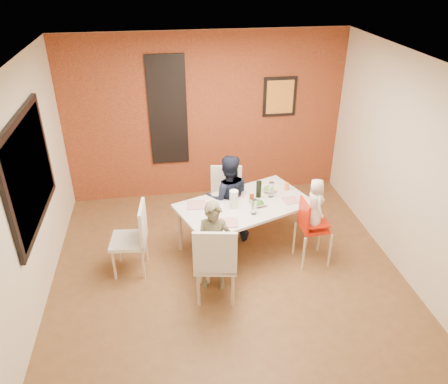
{
  "coord_description": "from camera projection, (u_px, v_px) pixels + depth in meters",
  "views": [
    {
      "loc": [
        -0.73,
        -4.44,
        3.72
      ],
      "look_at": [
        0.0,
        0.3,
        1.05
      ],
      "focal_mm": 35.0,
      "sensor_mm": 36.0,
      "label": 1
    }
  ],
  "objects": [
    {
      "name": "wall_left",
      "position": [
        26.0,
        196.0,
        4.79
      ],
      "size": [
        0.02,
        4.5,
        2.7
      ],
      "primitive_type": "cube",
      "color": "#EDE3C4",
      "rests_on": "ground"
    },
    {
      "name": "condiment_green",
      "position": [
        257.0,
        193.0,
        5.99
      ],
      "size": [
        0.03,
        0.03,
        0.13
      ],
      "primitive_type": "cylinder",
      "color": "#2F6B23",
      "rests_on": "dining_table"
    },
    {
      "name": "plate_far_mid",
      "position": [
        234.0,
        194.0,
        6.1
      ],
      "size": [
        0.25,
        0.25,
        0.01
      ],
      "primitive_type": "cube",
      "rotation": [
        0.0,
        0.0,
        0.02
      ],
      "color": "white",
      "rests_on": "dining_table"
    },
    {
      "name": "brick_accent_wall",
      "position": [
        206.0,
        118.0,
        7.01
      ],
      "size": [
        4.5,
        0.02,
        2.7
      ],
      "primitive_type": "cube",
      "color": "maroon",
      "rests_on": "ground"
    },
    {
      "name": "chair_near",
      "position": [
        216.0,
        260.0,
        5.02
      ],
      "size": [
        0.57,
        0.57,
        1.06
      ],
      "rotation": [
        0.0,
        0.0,
        2.98
      ],
      "color": "beige",
      "rests_on": "ground"
    },
    {
      "name": "wall_back",
      "position": [
        206.0,
        118.0,
        7.03
      ],
      "size": [
        4.5,
        0.02,
        2.7
      ],
      "primitive_type": "cube",
      "color": "#EDE3C4",
      "rests_on": "ground"
    },
    {
      "name": "wine_glass_b",
      "position": [
        271.0,
        190.0,
        5.99
      ],
      "size": [
        0.08,
        0.08,
        0.22
      ],
      "primitive_type": "cylinder",
      "color": "white",
      "rests_on": "dining_table"
    },
    {
      "name": "salad_bowl_b",
      "position": [
        269.0,
        189.0,
        6.18
      ],
      "size": [
        0.21,
        0.21,
        0.05
      ],
      "primitive_type": "imported",
      "rotation": [
        0.0,
        0.0,
        0.01
      ],
      "color": "white",
      "rests_on": "dining_table"
    },
    {
      "name": "picture_window_frame",
      "position": [
        29.0,
        172.0,
        4.87
      ],
      "size": [
        0.05,
        1.7,
        1.3
      ],
      "primitive_type": "cube",
      "color": "black",
      "rests_on": "wall_left"
    },
    {
      "name": "paper_towel_roll",
      "position": [
        234.0,
        199.0,
        5.73
      ],
      "size": [
        0.11,
        0.11,
        0.25
      ],
      "primitive_type": "cylinder",
      "color": "white",
      "rests_on": "dining_table"
    },
    {
      "name": "glassblock_surround",
      "position": [
        168.0,
        111.0,
        6.84
      ],
      "size": [
        0.6,
        0.03,
        1.76
      ],
      "primitive_type": "cube",
      "color": "black",
      "rests_on": "wall_back"
    },
    {
      "name": "glassblock_strip",
      "position": [
        168.0,
        111.0,
        6.84
      ],
      "size": [
        0.55,
        0.03,
        1.7
      ],
      "primitive_type": "cube",
      "color": "silver",
      "rests_on": "wall_back"
    },
    {
      "name": "condiment_red",
      "position": [
        253.0,
        198.0,
        5.87
      ],
      "size": [
        0.03,
        0.03,
        0.13
      ],
      "primitive_type": "cylinder",
      "color": "red",
      "rests_on": "dining_table"
    },
    {
      "name": "child_far",
      "position": [
        228.0,
        198.0,
        6.15
      ],
      "size": [
        0.66,
        0.53,
        1.3
      ],
      "primitive_type": "imported",
      "rotation": [
        0.0,
        0.0,
        3.08
      ],
      "color": "black",
      "rests_on": "ground"
    },
    {
      "name": "plate_far_left",
      "position": [
        197.0,
        205.0,
        5.83
      ],
      "size": [
        0.25,
        0.25,
        0.01
      ],
      "primitive_type": "cube",
      "rotation": [
        0.0,
        0.0,
        -0.06
      ],
      "color": "silver",
      "rests_on": "dining_table"
    },
    {
      "name": "wine_bottle",
      "position": [
        259.0,
        191.0,
        5.9
      ],
      "size": [
        0.07,
        0.07,
        0.28
      ],
      "primitive_type": "cylinder",
      "color": "black",
      "rests_on": "dining_table"
    },
    {
      "name": "dining_table",
      "position": [
        244.0,
        208.0,
        5.9
      ],
      "size": [
        1.97,
        1.53,
        0.72
      ],
      "rotation": [
        0.0,
        0.0,
        0.37
      ],
      "color": "silver",
      "rests_on": "ground"
    },
    {
      "name": "salad_bowl_a",
      "position": [
        258.0,
        203.0,
        5.83
      ],
      "size": [
        0.25,
        0.25,
        0.05
      ],
      "primitive_type": "imported",
      "rotation": [
        0.0,
        0.0,
        0.21
      ],
      "color": "silver",
      "rests_on": "dining_table"
    },
    {
      "name": "chair_far",
      "position": [
        226.0,
        196.0,
        6.42
      ],
      "size": [
        0.52,
        0.52,
        0.98
      ],
      "rotation": [
        0.0,
        0.0,
        -0.16
      ],
      "color": "silver",
      "rests_on": "ground"
    },
    {
      "name": "plate_near_left",
      "position": [
        229.0,
        222.0,
        5.46
      ],
      "size": [
        0.24,
        0.24,
        0.01
      ],
      "primitive_type": "cube",
      "rotation": [
        0.0,
        0.0,
        -0.09
      ],
      "color": "white",
      "rests_on": "dining_table"
    },
    {
      "name": "art_print_frame",
      "position": [
        280.0,
        97.0,
        7.01
      ],
      "size": [
        0.54,
        0.03,
        0.64
      ],
      "primitive_type": "cube",
      "color": "black",
      "rests_on": "wall_back"
    },
    {
      "name": "plate_near_right",
      "position": [
        291.0,
        200.0,
        5.95
      ],
      "size": [
        0.22,
        0.22,
        0.01
      ],
      "primitive_type": "cube",
      "rotation": [
        0.0,
        0.0,
        0.14
      ],
      "color": "white",
      "rests_on": "dining_table"
    },
    {
      "name": "wall_front",
      "position": [
        278.0,
        326.0,
        3.14
      ],
      "size": [
        4.5,
        0.02,
        2.7
      ],
      "primitive_type": "cube",
      "color": "#EDE3C4",
      "rests_on": "ground"
    },
    {
      "name": "wall_right",
      "position": [
        408.0,
        169.0,
        5.38
      ],
      "size": [
        0.02,
        4.5,
        2.7
      ],
      "primitive_type": "cube",
      "color": "#EDE3C4",
      "rests_on": "ground"
    },
    {
      "name": "high_chair",
      "position": [
        311.0,
        225.0,
        5.7
      ],
      "size": [
        0.41,
        0.41,
        0.94
      ],
      "rotation": [
        0.0,
        0.0,
        1.62
      ],
      "color": "red",
      "rests_on": "ground"
    },
    {
      "name": "ceiling",
      "position": [
        228.0,
        64.0,
        4.43
      ],
      "size": [
        4.5,
        4.5,
        0.02
      ],
      "primitive_type": "cube",
      "color": "silver",
      "rests_on": "wall_back"
    },
    {
      "name": "child_near",
      "position": [
        214.0,
        247.0,
        5.24
      ],
      "size": [
        0.49,
        0.37,
        1.2
      ],
      "primitive_type": "imported",
      "rotation": [
        0.0,
        0.0,
        -0.22
      ],
      "color": "#615E45",
      "rests_on": "ground"
    },
    {
      "name": "picture_window_pane",
      "position": [
        30.0,
        172.0,
        4.87
      ],
      "size": [
        0.02,
        1.55,
        1.15
      ],
      "primitive_type": "cube",
      "color": "black",
      "rests_on": "wall_left"
    },
    {
      "name": "chair_left",
      "position": [
        135.0,
        235.0,
        5.55
      ],
      "size": [
        0.49,
        0.49,
        0.97
      ],
      "rotation": [
        0.0,
        0.0,
        4.61
      ],
      "color": "silver",
      "rests_on": "ground"
    },
    {
      "name": "ground",
      "position": [
        227.0,
        273.0,
        5.74
      ],
      "size": [
        4.5,
        4.5,
        0.0
      ],
      "primitive_type": "plane",
      "color": "brown",
      "rests_on": "ground"
    },
    {
      "name": "art_print_canvas",
      "position": [
        280.0,
        97.0,
        6.99
      ],
      "size": [
        0.44,
        0.01,
        0.54
      ],
      "primitive_type": "cube",
      "color": "gold",
      "rests_on": "wall_back"
    },
    {
      "name": "condiment_brown",
      "position": [
        250.0,
        198.0,
        5.88
      ],
      "size": [
        0.03,
        0.03,
        0.13
      ],
      "primitive_type": "cylinder",
      "color": "brown",
      "rests_on": "dining_table"
    },
    {
      "name": "sippy_cup",
      "position": [
        287.0,
        187.0,
        6.19
      ],
      "size": [
        0.06,
        0.06,
        0.11
      ],
      "primitive_type": "cylinder",
      "color": "orange",
      "rests_on": "dining_table"
    },
    {
      "name": "wine_glass_a",
      "position": [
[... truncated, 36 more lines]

